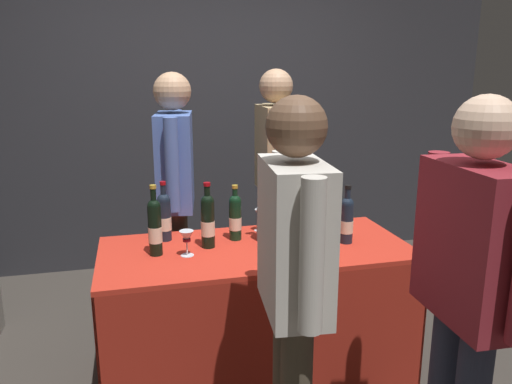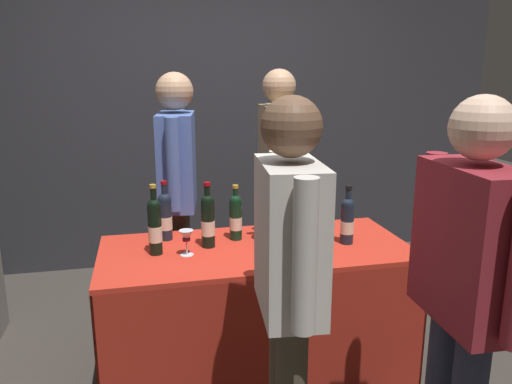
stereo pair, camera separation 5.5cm
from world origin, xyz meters
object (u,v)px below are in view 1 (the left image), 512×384
object	(u,v)px
tasting_table	(256,286)
display_bottle_0	(235,216)
wine_glass_near_vendor	(187,238)
wine_glass_mid	(260,215)
taster_foreground_right	(294,271)
wine_glass_near_taster	(315,210)
flower_vase	(266,218)
featured_wine_bottle	(208,220)
vendor_presenter	(275,167)

from	to	relation	value
tasting_table	display_bottle_0	distance (m)	0.40
wine_glass_near_vendor	wine_glass_mid	xyz separation A→B (m)	(0.46, 0.30, -0.00)
wine_glass_mid	taster_foreground_right	bearing A→B (deg)	-97.81
wine_glass_near_taster	flower_vase	distance (m)	0.38
wine_glass_mid	flower_vase	distance (m)	0.18
display_bottle_0	wine_glass_near_taster	world-z (taller)	display_bottle_0
featured_wine_bottle	wine_glass_mid	distance (m)	0.39
wine_glass_near_vendor	taster_foreground_right	xyz separation A→B (m)	(0.31, -0.75, 0.10)
display_bottle_0	wine_glass_near_taster	size ratio (longest dim) A/B	2.13
featured_wine_bottle	display_bottle_0	distance (m)	0.19
tasting_table	wine_glass_near_vendor	xyz separation A→B (m)	(-0.37, -0.04, 0.32)
flower_vase	taster_foreground_right	world-z (taller)	taster_foreground_right
wine_glass_mid	vendor_presenter	distance (m)	0.67
tasting_table	taster_foreground_right	bearing A→B (deg)	-93.95
featured_wine_bottle	wine_glass_near_taster	world-z (taller)	featured_wine_bottle
wine_glass_near_vendor	flower_vase	world-z (taller)	flower_vase
featured_wine_bottle	display_bottle_0	world-z (taller)	featured_wine_bottle
flower_vase	vendor_presenter	bearing A→B (deg)	70.38
tasting_table	wine_glass_mid	xyz separation A→B (m)	(0.09, 0.26, 0.32)
vendor_presenter	tasting_table	bearing A→B (deg)	-20.33
featured_wine_bottle	flower_vase	bearing A→B (deg)	4.72
wine_glass_near_vendor	taster_foreground_right	size ratio (longest dim) A/B	0.08
tasting_table	featured_wine_bottle	xyz separation A→B (m)	(-0.24, 0.06, 0.38)
display_bottle_0	taster_foreground_right	world-z (taller)	taster_foreground_right
wine_glass_mid	taster_foreground_right	size ratio (longest dim) A/B	0.08
wine_glass_mid	vendor_presenter	size ratio (longest dim) A/B	0.08
featured_wine_bottle	taster_foreground_right	xyz separation A→B (m)	(0.19, -0.85, 0.05)
tasting_table	vendor_presenter	world-z (taller)	vendor_presenter
featured_wine_bottle	wine_glass_near_taster	distance (m)	0.69
flower_vase	wine_glass_near_taster	bearing A→B (deg)	25.65
wine_glass_mid	flower_vase	bearing A→B (deg)	-93.48
flower_vase	tasting_table	bearing A→B (deg)	-131.79
display_bottle_0	vendor_presenter	size ratio (longest dim) A/B	0.19
taster_foreground_right	display_bottle_0	bearing A→B (deg)	7.26
display_bottle_0	wine_glass_mid	world-z (taller)	display_bottle_0
display_bottle_0	taster_foreground_right	size ratio (longest dim) A/B	0.20
wine_glass_mid	wine_glass_near_vendor	bearing A→B (deg)	-146.80
tasting_table	flower_vase	bearing A→B (deg)	48.21
featured_wine_bottle	wine_glass_near_taster	bearing A→B (deg)	16.00
featured_wine_bottle	wine_glass_near_vendor	distance (m)	0.17
flower_vase	display_bottle_0	bearing A→B (deg)	160.01
wine_glass_near_vendor	featured_wine_bottle	bearing A→B (deg)	39.09
tasting_table	featured_wine_bottle	world-z (taller)	featured_wine_bottle
flower_vase	featured_wine_bottle	bearing A→B (deg)	-175.28
flower_vase	taster_foreground_right	size ratio (longest dim) A/B	0.26
wine_glass_mid	flower_vase	world-z (taller)	flower_vase
wine_glass_near_taster	wine_glass_near_vendor	bearing A→B (deg)	-159.76
featured_wine_bottle	flower_vase	distance (m)	0.33
vendor_presenter	wine_glass_mid	bearing A→B (deg)	-21.80
featured_wine_bottle	wine_glass_near_taster	size ratio (longest dim) A/B	2.43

